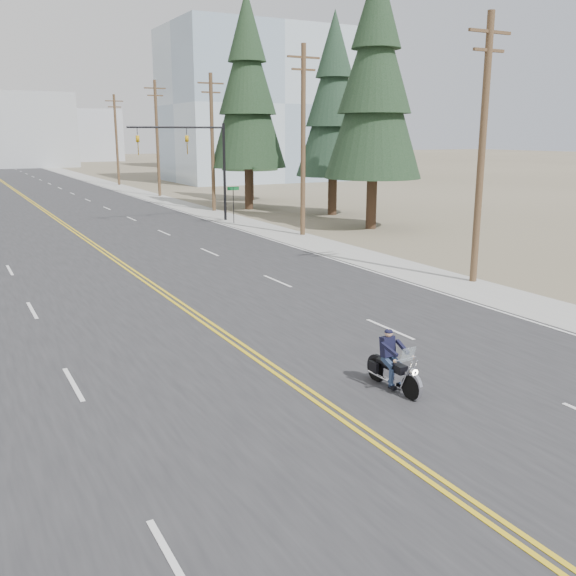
{
  "coord_description": "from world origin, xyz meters",
  "views": [
    {
      "loc": [
        -7.43,
        -12.09,
        6.23
      ],
      "look_at": [
        1.7,
        4.88,
        1.6
      ],
      "focal_mm": 40.0,
      "sensor_mm": 36.0,
      "label": 1
    }
  ],
  "objects": [
    {
      "name": "ground_plane",
      "position": [
        0.0,
        0.0,
        0.0
      ],
      "size": [
        400.0,
        400.0,
        0.0
      ],
      "primitive_type": "plane",
      "color": "#776D56",
      "rests_on": "ground"
    },
    {
      "name": "motorcyclist",
      "position": [
        2.0,
        -0.12,
        0.76
      ],
      "size": [
        0.86,
        1.95,
        1.52
      ],
      "primitive_type": null,
      "rotation": [
        0.0,
        0.0,
        3.16
      ],
      "color": "black",
      "rests_on": "ground"
    },
    {
      "name": "conifer_tall",
      "position": [
        15.63,
        37.8,
        10.09
      ],
      "size": [
        6.33,
        6.33,
        17.57
      ],
      "rotation": [
        0.0,
        0.0,
        -0.27
      ],
      "color": "#382619",
      "rests_on": "ground"
    },
    {
      "name": "utility_pole_e",
      "position": [
        12.5,
        70.0,
        5.73
      ],
      "size": [
        2.2,
        0.3,
        11.0
      ],
      "color": "brown",
      "rests_on": "ground"
    },
    {
      "name": "conifer_near",
      "position": [
        18.01,
        23.35,
        9.74
      ],
      "size": [
        6.41,
        6.41,
        16.96
      ],
      "rotation": [
        0.0,
        0.0,
        0.27
      ],
      "color": "#382619",
      "rests_on": "ground"
    },
    {
      "name": "glass_building",
      "position": [
        32.0,
        70.0,
        10.0
      ],
      "size": [
        24.0,
        16.0,
        20.0
      ],
      "primitive_type": "cube",
      "color": "#9EB5CC",
      "rests_on": "ground"
    },
    {
      "name": "sidewalk_right",
      "position": [
        11.5,
        70.0,
        0.01
      ],
      "size": [
        3.0,
        200.0,
        0.01
      ],
      "primitive_type": "cube",
      "color": "#A5A5A0",
      "rests_on": "ground"
    },
    {
      "name": "road",
      "position": [
        0.0,
        70.0,
        0.01
      ],
      "size": [
        20.0,
        200.0,
        0.01
      ],
      "primitive_type": "cube",
      "color": "#303033",
      "rests_on": "ground"
    },
    {
      "name": "utility_pole_b",
      "position": [
        12.5,
        23.0,
        5.98
      ],
      "size": [
        2.2,
        0.3,
        11.5
      ],
      "color": "brown",
      "rests_on": "ground"
    },
    {
      "name": "conifer_far",
      "position": [
        18.92,
        44.64,
        8.3
      ],
      "size": [
        5.4,
        5.4,
        14.46
      ],
      "rotation": [
        0.0,
        0.0,
        0.1
      ],
      "color": "#382619",
      "rests_on": "ground"
    },
    {
      "name": "utility_pole_c",
      "position": [
        12.5,
        38.0,
        5.73
      ],
      "size": [
        2.2,
        0.3,
        11.0
      ],
      "color": "brown",
      "rests_on": "ground"
    },
    {
      "name": "haze_bldg_b",
      "position": [
        8.0,
        125.0,
        7.0
      ],
      "size": [
        18.0,
        14.0,
        14.0
      ],
      "primitive_type": "cube",
      "color": "#ADB2B7",
      "rests_on": "ground"
    },
    {
      "name": "street_sign",
      "position": [
        10.8,
        30.0,
        1.8
      ],
      "size": [
        0.9,
        0.06,
        2.62
      ],
      "color": "black",
      "rests_on": "ground"
    },
    {
      "name": "utility_pole_a",
      "position": [
        12.5,
        8.0,
        5.73
      ],
      "size": [
        2.2,
        0.3,
        11.0
      ],
      "color": "brown",
      "rests_on": "ground"
    },
    {
      "name": "haze_bldg_e",
      "position": [
        25.0,
        150.0,
        6.0
      ],
      "size": [
        14.0,
        14.0,
        12.0
      ],
      "primitive_type": "cube",
      "color": "#B7BCC6",
      "rests_on": "ground"
    },
    {
      "name": "conifer_mid",
      "position": [
        19.82,
        31.16,
        8.79
      ],
      "size": [
        5.74,
        5.74,
        15.31
      ],
      "rotation": [
        0.0,
        0.0,
        0.35
      ],
      "color": "#382619",
      "rests_on": "ground"
    },
    {
      "name": "utility_pole_d",
      "position": [
        12.5,
        53.0,
        5.98
      ],
      "size": [
        2.2,
        0.3,
        11.5
      ],
      "color": "brown",
      "rests_on": "ground"
    },
    {
      "name": "traffic_mast_right",
      "position": [
        8.98,
        32.0,
        4.94
      ],
      "size": [
        7.1,
        0.26,
        7.0
      ],
      "color": "black",
      "rests_on": "ground"
    },
    {
      "name": "haze_bldg_c",
      "position": [
        40.0,
        110.0,
        9.0
      ],
      "size": [
        16.0,
        12.0,
        18.0
      ],
      "primitive_type": "cube",
      "color": "#B7BCC6",
      "rests_on": "ground"
    }
  ]
}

